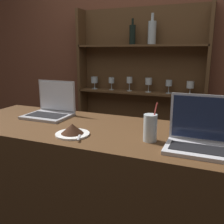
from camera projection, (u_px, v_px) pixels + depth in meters
name	position (u px, v px, depth m)	size (l,w,h in m)	color
bar_counter	(91.00, 196.00, 1.65)	(1.77, 0.67, 0.96)	#4C3019
back_wall	(144.00, 58.00, 2.55)	(7.00, 0.06, 2.70)	brown
back_shelf	(140.00, 97.00, 2.57)	(1.31, 0.18, 1.84)	brown
laptop_near	(51.00, 109.00, 1.79)	(0.31, 0.25, 0.25)	#ADADB2
laptop_far	(201.00, 137.00, 1.18)	(0.32, 0.21, 0.25)	silver
cake_plate	(72.00, 130.00, 1.38)	(0.19, 0.19, 0.07)	white
water_glass	(150.00, 128.00, 1.28)	(0.07, 0.07, 0.21)	silver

